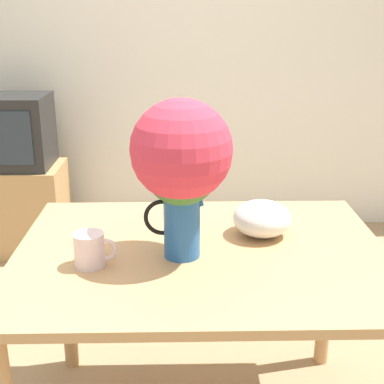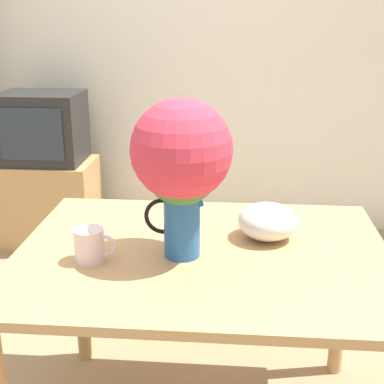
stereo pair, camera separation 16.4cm
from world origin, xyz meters
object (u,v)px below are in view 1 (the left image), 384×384
at_px(coffee_mug, 90,250).
at_px(tv_set, 8,131).
at_px(flower_vase, 181,160).
at_px(white_bowl, 262,218).

bearing_deg(coffee_mug, tv_set, 114.06).
distance_m(flower_vase, coffee_mug, 0.39).
relative_size(flower_vase, white_bowl, 2.48).
bearing_deg(tv_set, white_bowl, -48.49).
xyz_separation_m(coffee_mug, white_bowl, (0.56, 0.22, 0.01)).
relative_size(coffee_mug, tv_set, 0.27).
bearing_deg(white_bowl, coffee_mug, -158.03).
bearing_deg(coffee_mug, white_bowl, 21.97).
relative_size(white_bowl, tv_set, 0.41).
xyz_separation_m(coffee_mug, tv_set, (-0.77, 1.72, -0.01)).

